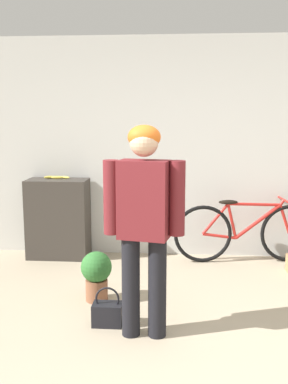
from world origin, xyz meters
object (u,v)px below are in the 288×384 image
at_px(potted_plant, 96,273).
at_px(handbag, 108,313).
at_px(banana, 57,177).
at_px(person, 144,214).
at_px(bicycle, 246,232).

bearing_deg(potted_plant, handbag, -69.89).
bearing_deg(banana, person, -58.48).
bearing_deg(person, handbag, 166.03).
xyz_separation_m(person, potted_plant, (-0.49, 0.63, -0.70)).
xyz_separation_m(bicycle, banana, (-2.23, 0.09, 0.60)).
relative_size(bicycle, handbag, 5.18).
distance_m(banana, potted_plant, 1.65).
bearing_deg(handbag, banana, 116.18).
relative_size(person, handbag, 5.01).
bearing_deg(bicycle, handbag, -134.25).
height_order(handbag, potted_plant, potted_plant).
bearing_deg(person, potted_plant, 138.91).
height_order(bicycle, handbag, bicycle).
distance_m(person, banana, 2.29).
distance_m(banana, handbag, 2.18).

